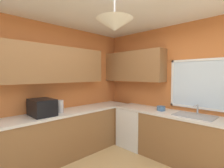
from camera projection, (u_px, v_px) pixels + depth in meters
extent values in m
cube|color=#D17238|center=(180.00, 90.00, 3.37)|extent=(3.79, 0.06, 2.61)
cube|color=#D17238|center=(47.00, 90.00, 3.33)|extent=(0.06, 3.90, 2.61)
cube|color=silver|center=(201.00, 84.00, 3.07)|extent=(1.04, 0.02, 0.85)
cube|color=white|center=(201.00, 60.00, 3.03)|extent=(1.12, 0.04, 0.04)
cube|color=white|center=(200.00, 108.00, 3.08)|extent=(1.12, 0.04, 0.04)
cube|color=white|center=(173.00, 83.00, 3.44)|extent=(0.04, 0.04, 0.93)
cube|color=olive|center=(40.00, 64.00, 3.02)|extent=(0.32, 2.65, 0.70)
cube|color=olive|center=(133.00, 67.00, 3.95)|extent=(1.56, 0.32, 0.70)
cylinder|color=#B7B7BC|center=(115.00, 4.00, 1.95)|extent=(0.02, 0.02, 0.35)
cone|color=silver|center=(115.00, 25.00, 1.96)|extent=(0.44, 0.44, 0.14)
cube|color=olive|center=(56.00, 138.00, 3.13)|extent=(0.62, 3.48, 0.85)
cube|color=silver|center=(56.00, 114.00, 3.11)|extent=(0.65, 3.51, 0.04)
cube|color=olive|center=(183.00, 140.00, 3.03)|extent=(2.85, 0.62, 0.85)
cube|color=silver|center=(184.00, 115.00, 3.01)|extent=(2.88, 0.65, 0.04)
cube|color=white|center=(135.00, 127.00, 3.77)|extent=(0.60, 0.60, 0.85)
cube|color=black|center=(42.00, 107.00, 2.92)|extent=(0.48, 0.36, 0.29)
cylinder|color=#B7B7BC|center=(60.00, 106.00, 3.15)|extent=(0.12, 0.12, 0.24)
cube|color=#9EA0A5|center=(194.00, 116.00, 2.88)|extent=(0.65, 0.40, 0.02)
cylinder|color=#B7B7BC|center=(198.00, 110.00, 2.99)|extent=(0.03, 0.03, 0.18)
cylinder|color=#B7B7BC|center=(196.00, 106.00, 2.91)|extent=(0.02, 0.20, 0.02)
cylinder|color=#4C7099|center=(161.00, 108.00, 3.32)|extent=(0.17, 0.17, 0.09)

